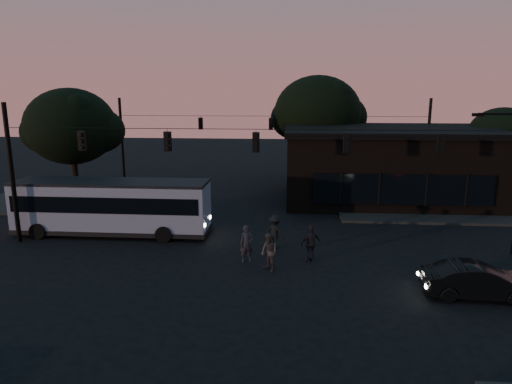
# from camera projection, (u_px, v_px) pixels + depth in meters

# --- Properties ---
(ground) EXTENTS (120.00, 120.00, 0.00)m
(ground) POSITION_uv_depth(u_px,v_px,m) (249.00, 278.00, 20.09)
(ground) COLOR black
(ground) RESTS_ON ground
(sidewalk_far_right) EXTENTS (14.00, 10.00, 0.15)m
(sidewalk_far_right) POSITION_uv_depth(u_px,v_px,m) (433.00, 205.00, 32.77)
(sidewalk_far_right) COLOR black
(sidewalk_far_right) RESTS_ON ground
(sidewalk_far_left) EXTENTS (14.00, 10.00, 0.15)m
(sidewalk_far_left) POSITION_uv_depth(u_px,v_px,m) (84.00, 198.00, 34.77)
(sidewalk_far_left) COLOR black
(sidewalk_far_left) RESTS_ON ground
(building) EXTENTS (15.40, 10.41, 5.40)m
(building) POSITION_uv_depth(u_px,v_px,m) (387.00, 164.00, 34.36)
(building) COLOR black
(building) RESTS_ON ground
(tree_behind) EXTENTS (7.60, 7.60, 9.43)m
(tree_behind) POSITION_uv_depth(u_px,v_px,m) (318.00, 113.00, 39.85)
(tree_behind) COLOR black
(tree_behind) RESTS_ON ground
(tree_right) EXTENTS (5.20, 5.20, 6.86)m
(tree_right) POSITION_uv_depth(u_px,v_px,m) (502.00, 136.00, 35.22)
(tree_right) COLOR black
(tree_right) RESTS_ON ground
(tree_left) EXTENTS (6.40, 6.40, 8.30)m
(tree_left) POSITION_uv_depth(u_px,v_px,m) (71.00, 127.00, 32.61)
(tree_left) COLOR black
(tree_left) RESTS_ON ground
(signal_rig_near) EXTENTS (26.24, 0.30, 7.50)m
(signal_rig_near) POSITION_uv_depth(u_px,v_px,m) (256.00, 164.00, 23.02)
(signal_rig_near) COLOR black
(signal_rig_near) RESTS_ON ground
(signal_rig_far) EXTENTS (26.24, 0.30, 7.50)m
(signal_rig_far) POSITION_uv_depth(u_px,v_px,m) (271.00, 138.00, 38.64)
(signal_rig_far) COLOR black
(signal_rig_far) RESTS_ON ground
(bus) EXTENTS (11.06, 2.75, 3.11)m
(bus) POSITION_uv_depth(u_px,v_px,m) (112.00, 205.00, 25.90)
(bus) COLOR gray
(bus) RESTS_ON ground
(car) EXTENTS (4.27, 1.60, 1.39)m
(car) POSITION_uv_depth(u_px,v_px,m) (478.00, 281.00, 18.04)
(car) COLOR black
(car) RESTS_ON ground
(pedestrian_a) EXTENTS (0.75, 0.59, 1.80)m
(pedestrian_a) POSITION_uv_depth(u_px,v_px,m) (247.00, 244.00, 21.83)
(pedestrian_a) COLOR black
(pedestrian_a) RESTS_ON ground
(pedestrian_b) EXTENTS (1.06, 1.09, 1.77)m
(pedestrian_b) POSITION_uv_depth(u_px,v_px,m) (269.00, 252.00, 20.73)
(pedestrian_b) COLOR #33302F
(pedestrian_b) RESTS_ON ground
(pedestrian_c) EXTENTS (1.14, 0.90, 1.81)m
(pedestrian_c) POSITION_uv_depth(u_px,v_px,m) (311.00, 243.00, 21.88)
(pedestrian_c) COLOR black
(pedestrian_c) RESTS_ON ground
(pedestrian_d) EXTENTS (1.31, 1.07, 1.77)m
(pedestrian_d) POSITION_uv_depth(u_px,v_px,m) (275.00, 232.00, 23.75)
(pedestrian_d) COLOR black
(pedestrian_d) RESTS_ON ground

